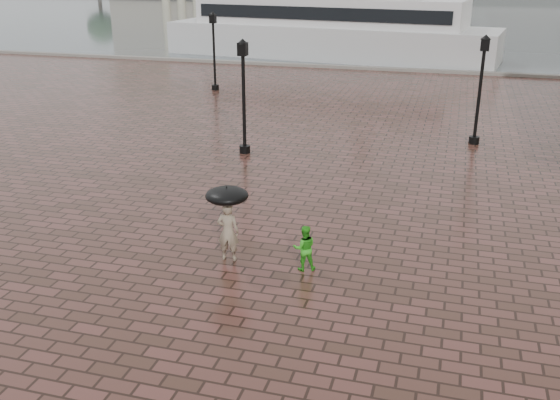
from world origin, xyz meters
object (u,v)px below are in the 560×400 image
at_px(street_lamps, 301,75).
at_px(child_pedestrian, 304,248).
at_px(ferry_near, 329,24).
at_px(adult_pedestrian, 228,232).

height_order(street_lamps, child_pedestrian, street_lamps).
distance_m(street_lamps, ferry_near, 22.08).
relative_size(adult_pedestrian, child_pedestrian, 1.33).
relative_size(street_lamps, child_pedestrian, 12.88).
relative_size(child_pedestrian, ferry_near, 0.04).
height_order(street_lamps, adult_pedestrian, street_lamps).
xyz_separation_m(street_lamps, adult_pedestrian, (1.75, -14.65, -1.53)).
bearing_deg(child_pedestrian, adult_pedestrian, -20.78).
height_order(street_lamps, ferry_near, ferry_near).
xyz_separation_m(street_lamps, child_pedestrian, (3.79, -14.65, -1.73)).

